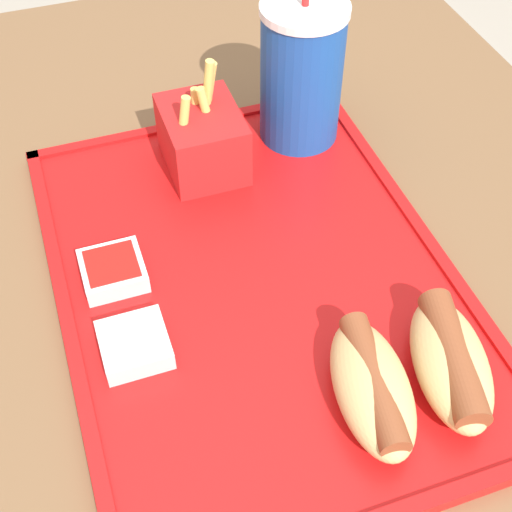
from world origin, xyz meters
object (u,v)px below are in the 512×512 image
Objects in this scene: soda_cup at (301,73)px; fries_carton at (201,138)px; hot_dog_far at (451,362)px; sauce_cup_mayo at (134,344)px; sauce_cup_ketchup at (113,270)px; hot_dog_near at (372,386)px.

soda_cup reaches higher than fries_carton.
hot_dog_far is (0.33, -0.00, -0.05)m from soda_cup.
sauce_cup_ketchup is (-0.08, -0.00, 0.00)m from sauce_cup_mayo.
hot_dog_near is at bearing -11.90° from soda_cup.
sauce_cup_ketchup is at bearing -139.48° from hot_dog_near.
hot_dog_far is 0.33m from fries_carton.
soda_cup reaches higher than sauce_cup_mayo.
soda_cup is 0.34m from hot_dog_near.
fries_carton is (-0.31, -0.04, 0.01)m from hot_dog_near.
fries_carton reaches higher than sauce_cup_ketchup.
sauce_cup_mayo is (-0.11, -0.16, -0.01)m from hot_dog_near.
hot_dog_far is at bearing 65.28° from sauce_cup_mayo.
soda_cup is 0.33m from sauce_cup_mayo.
sauce_cup_ketchup is (-0.19, -0.23, -0.01)m from hot_dog_far.
hot_dog_near is 2.40× the size of sauce_cup_ketchup.
fries_carton is 2.11× the size of sauce_cup_ketchup.
soda_cup is 1.60× the size of fries_carton.
fries_carton is 0.17m from sauce_cup_ketchup.
sauce_cup_ketchup is (0.12, -0.12, -0.02)m from fries_carton.
fries_carton is at bearing -81.28° from soda_cup.
soda_cup reaches higher than sauce_cup_ketchup.
hot_dog_far is 2.46× the size of sauce_cup_ketchup.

